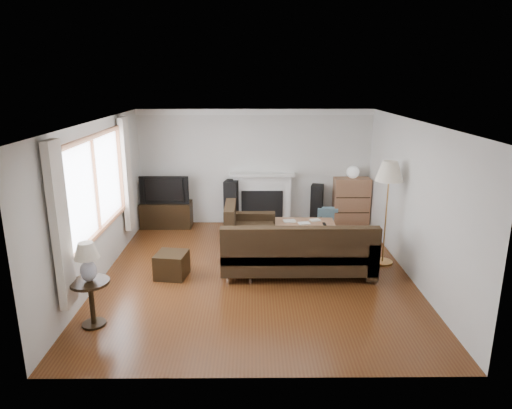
{
  "coord_description": "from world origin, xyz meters",
  "views": [
    {
      "loc": [
        -0.06,
        -7.0,
        3.15
      ],
      "look_at": [
        0.0,
        0.3,
        1.1
      ],
      "focal_mm": 32.0,
      "sensor_mm": 36.0,
      "label": 1
    }
  ],
  "objects_px": {
    "bookshelf": "(351,202)",
    "side_table": "(92,303)",
    "tv_stand": "(167,214)",
    "sectional_sofa": "(297,249)",
    "floor_lamp": "(386,214)",
    "coffee_table": "(303,233)"
  },
  "relations": [
    {
      "from": "bookshelf",
      "to": "side_table",
      "type": "relative_size",
      "value": 1.68
    },
    {
      "from": "tv_stand",
      "to": "side_table",
      "type": "bearing_deg",
      "value": -93.1
    },
    {
      "from": "tv_stand",
      "to": "sectional_sofa",
      "type": "relative_size",
      "value": 0.41
    },
    {
      "from": "tv_stand",
      "to": "side_table",
      "type": "distance_m",
      "value": 4.11
    },
    {
      "from": "side_table",
      "to": "sectional_sofa",
      "type": "bearing_deg",
      "value": 29.71
    },
    {
      "from": "bookshelf",
      "to": "floor_lamp",
      "type": "relative_size",
      "value": 0.58
    },
    {
      "from": "tv_stand",
      "to": "side_table",
      "type": "height_order",
      "value": "side_table"
    },
    {
      "from": "bookshelf",
      "to": "coffee_table",
      "type": "height_order",
      "value": "bookshelf"
    },
    {
      "from": "tv_stand",
      "to": "coffee_table",
      "type": "height_order",
      "value": "tv_stand"
    },
    {
      "from": "bookshelf",
      "to": "floor_lamp",
      "type": "distance_m",
      "value": 2.16
    },
    {
      "from": "bookshelf",
      "to": "side_table",
      "type": "bearing_deg",
      "value": -135.51
    },
    {
      "from": "side_table",
      "to": "coffee_table",
      "type": "bearing_deg",
      "value": 43.88
    },
    {
      "from": "bookshelf",
      "to": "coffee_table",
      "type": "distance_m",
      "value": 1.7
    },
    {
      "from": "tv_stand",
      "to": "bookshelf",
      "type": "xyz_separation_m",
      "value": [
        4.01,
        0.05,
        0.26
      ]
    },
    {
      "from": "bookshelf",
      "to": "coffee_table",
      "type": "xyz_separation_m",
      "value": [
        -1.16,
        -1.2,
        -0.3
      ]
    },
    {
      "from": "bookshelf",
      "to": "floor_lamp",
      "type": "height_order",
      "value": "floor_lamp"
    },
    {
      "from": "coffee_table",
      "to": "floor_lamp",
      "type": "relative_size",
      "value": 0.65
    },
    {
      "from": "sectional_sofa",
      "to": "floor_lamp",
      "type": "height_order",
      "value": "floor_lamp"
    },
    {
      "from": "tv_stand",
      "to": "bookshelf",
      "type": "distance_m",
      "value": 4.02
    },
    {
      "from": "coffee_table",
      "to": "side_table",
      "type": "distance_m",
      "value": 4.27
    },
    {
      "from": "tv_stand",
      "to": "side_table",
      "type": "relative_size",
      "value": 1.73
    },
    {
      "from": "sectional_sofa",
      "to": "coffee_table",
      "type": "bearing_deg",
      "value": 79.61
    }
  ]
}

